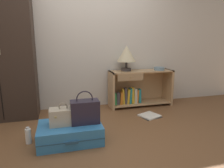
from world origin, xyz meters
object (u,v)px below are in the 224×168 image
object	(u,v)px
suitcase_large	(70,133)
open_book_on_floor	(149,116)
bookshelf	(137,88)
table_lamp	(127,54)
wardrobe	(0,51)
train_case	(64,116)
bowl	(159,69)
bottle	(28,136)
handbag	(85,111)

from	to	relation	value
suitcase_large	open_book_on_floor	world-z (taller)	suitcase_large
bookshelf	table_lamp	distance (m)	0.67
wardrobe	suitcase_large	world-z (taller)	wardrobe
table_lamp	train_case	bearing A→B (deg)	-136.56
train_case	wardrobe	bearing A→B (deg)	129.38
bowl	bookshelf	bearing A→B (deg)	172.37
table_lamp	bowl	bearing A→B (deg)	-6.18
bookshelf	bottle	xyz separation A→B (m)	(-1.79, -1.02, -0.23)
bottle	train_case	bearing A→B (deg)	-8.26
train_case	open_book_on_floor	xyz separation A→B (m)	(1.36, 0.49, -0.31)
bowl	handbag	bearing A→B (deg)	-145.47
bowl	wardrobe	bearing A→B (deg)	179.99
wardrobe	table_lamp	xyz separation A→B (m)	(2.00, 0.07, -0.09)
handbag	bottle	xyz separation A→B (m)	(-0.67, 0.08, -0.27)
handbag	bottle	bearing A→B (deg)	173.02
bookshelf	train_case	bearing A→B (deg)	-141.80
bowl	suitcase_large	distance (m)	2.08
suitcase_large	bottle	world-z (taller)	suitcase_large
bowl	suitcase_large	xyz separation A→B (m)	(-1.71, -1.04, -0.58)
suitcase_large	table_lamp	bearing A→B (deg)	45.47
suitcase_large	train_case	world-z (taller)	train_case
bookshelf	bottle	world-z (taller)	bookshelf
handbag	open_book_on_floor	bearing A→B (deg)	24.99
bowl	train_case	xyz separation A→B (m)	(-1.78, -1.03, -0.37)
bookshelf	open_book_on_floor	size ratio (longest dim) A/B	3.17
bookshelf	suitcase_large	distance (m)	1.72
table_lamp	handbag	size ratio (longest dim) A/B	1.12
table_lamp	open_book_on_floor	distance (m)	1.14
wardrobe	handbag	world-z (taller)	wardrobe
bowl	open_book_on_floor	xyz separation A→B (m)	(-0.42, -0.53, -0.68)
bottle	handbag	bearing A→B (deg)	-6.98
handbag	suitcase_large	bearing A→B (deg)	177.18
wardrobe	train_case	xyz separation A→B (m)	(0.84, -1.03, -0.73)
bowl	train_case	world-z (taller)	bowl
table_lamp	handbag	bearing A→B (deg)	-129.04
wardrobe	open_book_on_floor	size ratio (longest dim) A/B	5.69
suitcase_large	bowl	bearing A→B (deg)	31.33
table_lamp	bottle	size ratio (longest dim) A/B	2.19
wardrobe	suitcase_large	distance (m)	1.67
bottle	wardrobe	bearing A→B (deg)	113.78
bottle	bookshelf	bearing A→B (deg)	29.67
table_lamp	suitcase_large	world-z (taller)	table_lamp
bottle	open_book_on_floor	size ratio (longest dim) A/B	0.56
handbag	open_book_on_floor	world-z (taller)	handbag
train_case	handbag	xyz separation A→B (m)	(0.25, -0.02, 0.05)
bookshelf	bowl	xyz separation A→B (m)	(0.40, -0.05, 0.37)
bookshelf	bowl	distance (m)	0.55
handbag	bottle	size ratio (longest dim) A/B	1.95
table_lamp	bookshelf	bearing A→B (deg)	-3.50
suitcase_large	bottle	bearing A→B (deg)	171.46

